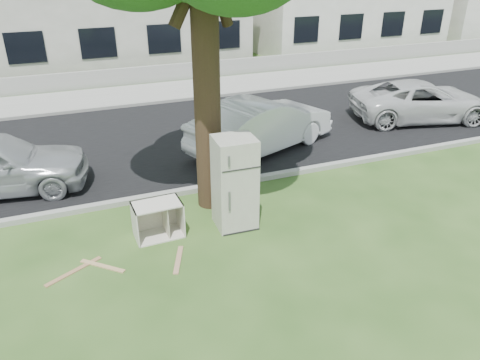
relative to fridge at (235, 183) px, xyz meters
name	(u,v)px	position (x,y,z in m)	size (l,w,h in m)	color
ground	(259,242)	(0.20, -0.78, -0.94)	(120.00, 120.00, 0.00)	#2B4B1A
road	(180,137)	(0.20, 5.22, -0.94)	(120.00, 7.00, 0.01)	black
kerb_near	(218,188)	(0.20, 1.67, -0.94)	(120.00, 0.18, 0.12)	gray
kerb_far	(155,104)	(0.20, 8.77, -0.94)	(120.00, 0.18, 0.12)	gray
sidewalk	(147,93)	(0.20, 10.22, -0.94)	(120.00, 2.80, 0.01)	gray
low_wall	(139,75)	(0.20, 11.82, -0.59)	(120.00, 0.15, 0.70)	gray
fridge	(235,183)	(0.00, 0.00, 0.00)	(0.78, 0.72, 1.89)	#B2ACA0
cabinet	(158,220)	(-1.54, 0.14, -0.58)	(0.93, 0.57, 0.72)	beige
plank_a	(74,271)	(-3.19, -0.46, -0.93)	(1.08, 0.09, 0.02)	#9E734C
plank_b	(103,266)	(-2.71, -0.48, -0.93)	(0.90, 0.09, 0.02)	tan
plank_c	(178,260)	(-1.40, -0.79, -0.93)	(0.84, 0.09, 0.02)	tan
car_center	(262,125)	(2.11, 3.47, -0.22)	(1.54, 4.40, 1.45)	silver
car_right	(422,101)	(7.99, 3.92, -0.32)	(2.08, 4.52, 1.26)	silver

